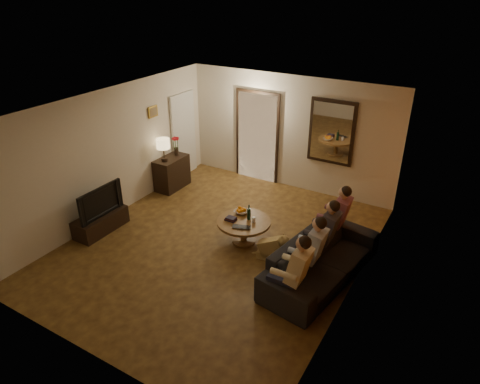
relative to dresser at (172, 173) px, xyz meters
The scene contains 33 objects.
floor 2.73m from the dresser, 33.79° to the right, with size 5.00×6.00×0.01m, color #452B12.
ceiling 3.51m from the dresser, 33.79° to the right, with size 5.00×6.00×0.01m, color white.
back_wall 2.86m from the dresser, 33.59° to the left, with size 5.00×0.02×2.60m, color beige.
front_wall 5.12m from the dresser, 63.46° to the right, with size 5.00×0.02×2.60m, color beige.
left_wall 1.79m from the dresser, 99.43° to the right, with size 0.02×6.00×2.60m, color beige.
right_wall 5.07m from the dresser, 17.59° to the right, with size 0.02×6.00×2.60m, color beige.
orange_accent 5.06m from the dresser, 17.62° to the right, with size 0.01×6.00×2.60m, color #C15D20.
kitchen_doorway 2.18m from the dresser, 45.47° to the left, with size 1.00×0.06×2.10m, color #FFE0A5.
door_trim 2.17m from the dresser, 45.28° to the left, with size 1.12×0.04×2.22m, color black.
fridge_glimpse 2.31m from the dresser, 41.03° to the left, with size 0.45×0.03×1.70m, color silver.
mirror_frame 3.73m from the dresser, 24.10° to the left, with size 1.00×0.05×1.40m, color black.
mirror_glass 3.72m from the dresser, 23.66° to the left, with size 0.86×0.02×1.26m, color white.
white_door 1.05m from the dresser, 104.81° to the left, with size 0.06×0.85×2.04m, color white.
framed_art 1.51m from the dresser, 136.90° to the right, with size 0.03×0.28×0.24m, color #B28C33.
art_canvas 1.51m from the dresser, 134.88° to the right, with size 0.01×0.22×0.18m, color brown.
dresser is the anchor object (origin of this frame).
table_lamp 0.68m from the dresser, 90.00° to the right, with size 0.30×0.30×0.54m, color beige, non-canonical shape.
flower_vase 0.63m from the dresser, 90.00° to the left, with size 0.14×0.14×0.44m, color red, non-canonical shape.
tv_stand 2.23m from the dresser, 90.00° to the right, with size 0.45×1.08×0.36m, color black.
tv 2.24m from the dresser, 90.00° to the right, with size 0.13×1.02×0.59m, color black.
sofa 4.47m from the dresser, 18.90° to the right, with size 0.94×2.39×0.70m, color black.
person_a 4.76m from the dresser, 29.62° to the right, with size 0.60×0.40×1.20m, color tan, non-canonical shape.
person_b 4.49m from the dresser, 22.94° to the right, with size 0.60×0.40×1.20m, color tan, non-canonical shape.
person_c 4.29m from the dresser, 15.54° to the right, with size 0.60×0.40×1.20m, color tan, non-canonical shape.
person_d 4.17m from the dresser, ahead, with size 0.60×0.40×1.20m, color tan, non-canonical shape.
dog 3.58m from the dresser, 23.04° to the right, with size 0.56×0.24×0.56m, color #A0804A, non-canonical shape.
coffee_table 2.85m from the dresser, 23.97° to the right, with size 1.00×1.00×0.45m, color brown.
bowl 2.60m from the dresser, 21.15° to the right, with size 0.26×0.26×0.06m, color white.
oranges 2.60m from the dresser, 21.15° to the right, with size 0.20×0.20×0.08m, color orange, non-canonical shape.
wine_bottle 2.87m from the dresser, 21.73° to the right, with size 0.07×0.07×0.31m, color black, non-canonical shape.
wine_glass 3.00m from the dresser, 21.70° to the right, with size 0.06×0.06×0.10m, color silver.
book_stack 2.70m from the dresser, 27.82° to the right, with size 0.20×0.15×0.07m, color black, non-canonical shape.
laptop 3.06m from the dresser, 28.00° to the right, with size 0.33×0.21×0.03m, color black.
Camera 1 is at (3.72, -5.52, 4.46)m, focal length 32.00 mm.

